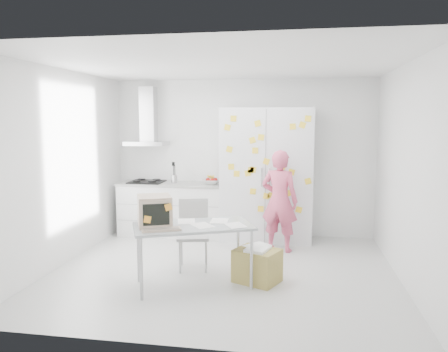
% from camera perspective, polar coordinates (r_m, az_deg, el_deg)
% --- Properties ---
extents(floor, '(4.50, 4.00, 0.02)m').
position_cam_1_polar(floor, '(5.97, -0.08, -12.40)').
color(floor, silver).
rests_on(floor, ground).
extents(walls, '(4.52, 4.01, 2.70)m').
position_cam_1_polar(walls, '(6.36, 1.00, 1.42)').
color(walls, white).
rests_on(walls, ground).
extents(ceiling, '(4.50, 4.00, 0.02)m').
position_cam_1_polar(ceiling, '(5.66, -0.09, 14.39)').
color(ceiling, white).
rests_on(ceiling, walls).
extents(counter_run, '(1.84, 0.63, 1.28)m').
position_cam_1_polar(counter_run, '(7.70, -6.80, -4.21)').
color(counter_run, white).
rests_on(counter_run, ground).
extents(range_hood, '(0.70, 0.48, 1.01)m').
position_cam_1_polar(range_hood, '(7.81, -9.89, 6.88)').
color(range_hood, silver).
rests_on(range_hood, walls).
extents(tall_cabinet, '(1.50, 0.68, 2.20)m').
position_cam_1_polar(tall_cabinet, '(7.29, 5.61, 0.16)').
color(tall_cabinet, silver).
rests_on(tall_cabinet, ground).
extents(person, '(0.65, 0.51, 1.56)m').
position_cam_1_polar(person, '(6.71, 7.26, -3.23)').
color(person, '#D55374').
rests_on(person, ground).
extents(desk, '(1.57, 1.20, 1.12)m').
position_cam_1_polar(desk, '(5.24, -7.20, -5.47)').
color(desk, '#979EA0').
rests_on(desk, ground).
extents(chair, '(0.50, 0.50, 0.93)m').
position_cam_1_polar(chair, '(5.98, -4.02, -6.97)').
color(chair, '#ABAAA9').
rests_on(chair, ground).
extents(cardboard_box, '(0.64, 0.59, 0.45)m').
position_cam_1_polar(cardboard_box, '(5.55, 4.35, -11.52)').
color(cardboard_box, '#A59447').
rests_on(cardboard_box, ground).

